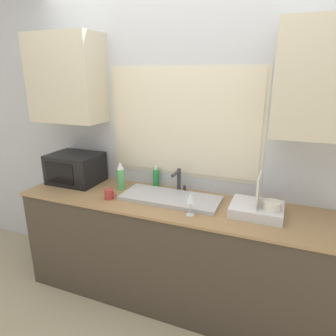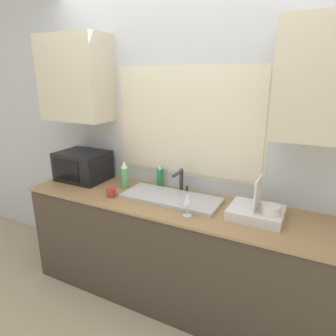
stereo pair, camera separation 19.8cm
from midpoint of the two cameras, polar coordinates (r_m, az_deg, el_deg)
name	(u,v)px [view 1 (the left image)]	position (r m, az deg, el deg)	size (l,w,h in m)	color
ground_plane	(155,320)	(2.63, -4.93, -26.90)	(12.00, 12.00, 0.00)	tan
countertop	(169,250)	(2.56, -2.06, -15.43)	(2.45, 0.63, 0.88)	#42382D
wall_back	(182,128)	(2.45, 0.44, 7.70)	(6.00, 0.38, 2.60)	silver
sink_basin	(171,198)	(2.37, -1.89, -5.78)	(0.78, 0.32, 0.03)	#B2B2B7
faucet	(179,179)	(2.47, -0.26, -2.13)	(0.08, 0.17, 0.20)	#333338
microwave	(76,168)	(2.87, -19.09, -0.05)	(0.44, 0.36, 0.27)	black
dish_rack	(258,208)	(2.19, 14.32, -7.39)	(0.36, 0.30, 0.29)	silver
spray_bottle	(121,176)	(2.60, -11.17, -1.58)	(0.07, 0.07, 0.25)	#59B266
soap_bottle	(156,177)	(2.63, -4.46, -1.85)	(0.05, 0.05, 0.19)	#268C3F
mug_near_sink	(109,194)	(2.44, -13.45, -4.87)	(0.10, 0.07, 0.08)	#A53833
wine_glass	(190,198)	(2.08, 1.59, -5.85)	(0.07, 0.07, 0.17)	silver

